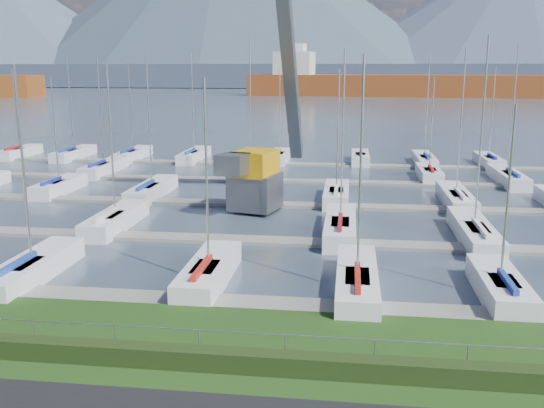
# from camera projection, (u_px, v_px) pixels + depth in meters

# --- Properties ---
(water) EXTENTS (800.00, 540.00, 0.20)m
(water) POSITION_uv_depth(u_px,v_px,m) (342.00, 92.00, 272.62)
(water) COLOR #3D4B5A
(hedge) EXTENTS (80.00, 0.70, 0.70)m
(hedge) POSITION_uv_depth(u_px,v_px,m) (225.00, 360.00, 20.49)
(hedge) COLOR #213212
(hedge) RESTS_ON grass
(fence) EXTENTS (80.00, 0.04, 0.04)m
(fence) POSITION_uv_depth(u_px,v_px,m) (227.00, 332.00, 20.69)
(fence) COLOR gray
(fence) RESTS_ON grass
(foothill) EXTENTS (900.00, 80.00, 12.00)m
(foothill) POSITION_uv_depth(u_px,v_px,m) (344.00, 75.00, 338.94)
(foothill) COLOR #404A5E
(foothill) RESTS_ON water
(mountains) EXTENTS (1190.00, 360.00, 115.00)m
(mountains) POSITION_uv_depth(u_px,v_px,m) (359.00, 11.00, 401.30)
(mountains) COLOR #475469
(mountains) RESTS_ON water
(docks) EXTENTS (90.00, 41.60, 0.25)m
(docks) POSITION_uv_depth(u_px,v_px,m) (295.00, 205.00, 46.16)
(docks) COLOR slate
(docks) RESTS_ON water
(crane) EXTENTS (5.20, 13.45, 22.35)m
(crane) POSITION_uv_depth(u_px,v_px,m) (263.00, 133.00, 44.42)
(crane) COLOR #54565C
(crane) RESTS_ON water
(cargo_ship_mid) EXTENTS (112.16, 28.79, 21.50)m
(cargo_ship_mid) POSITION_uv_depth(u_px,v_px,m) (384.00, 86.00, 226.10)
(cargo_ship_mid) COLOR brown
(cargo_ship_mid) RESTS_ON water
(sailboat_fleet) EXTENTS (75.69, 49.74, 13.39)m
(sailboat_fleet) POSITION_uv_depth(u_px,v_px,m) (276.00, 128.00, 47.47)
(sailboat_fleet) COLOR maroon
(sailboat_fleet) RESTS_ON water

